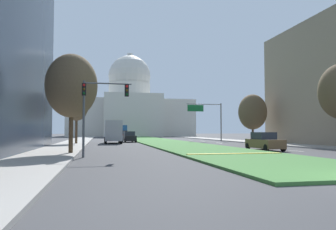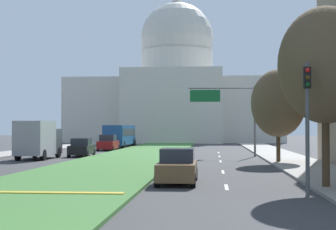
# 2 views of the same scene
# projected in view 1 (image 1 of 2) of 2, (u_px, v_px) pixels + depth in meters

# --- Properties ---
(ground_plane) EXTENTS (260.00, 260.00, 0.00)m
(ground_plane) POSITION_uv_depth(u_px,v_px,m) (153.00, 140.00, 59.32)
(ground_plane) COLOR #3D3D3F
(grass_median) EXTENTS (7.95, 88.63, 0.14)m
(grass_median) POSITION_uv_depth(u_px,v_px,m) (158.00, 141.00, 54.51)
(grass_median) COLOR #427A38
(grass_median) RESTS_ON ground_plane
(median_curb_nose) EXTENTS (7.15, 0.50, 0.04)m
(median_curb_nose) POSITION_uv_depth(u_px,v_px,m) (235.00, 154.00, 23.21)
(median_curb_nose) COLOR gold
(median_curb_nose) RESTS_ON grass_median
(lane_dashes_right) EXTENTS (0.16, 36.58, 0.01)m
(lane_dashes_right) POSITION_uv_depth(u_px,v_px,m) (222.00, 143.00, 45.89)
(lane_dashes_right) COLOR silver
(lane_dashes_right) RESTS_ON ground_plane
(sidewalk_left) EXTENTS (4.00, 88.63, 0.15)m
(sidewalk_left) POSITION_uv_depth(u_px,v_px,m) (75.00, 142.00, 47.01)
(sidewalk_left) COLOR #9E9991
(sidewalk_left) RESTS_ON ground_plane
(sidewalk_right) EXTENTS (4.00, 88.63, 0.15)m
(sidewalk_right) POSITION_uv_depth(u_px,v_px,m) (242.00, 141.00, 52.39)
(sidewalk_right) COLOR #9E9991
(sidewalk_right) RESTS_ON ground_plane
(capitol_building) EXTENTS (38.86, 28.83, 27.80)m
(capitol_building) POSITION_uv_depth(u_px,v_px,m) (130.00, 109.00, 107.12)
(capitol_building) COLOR beige
(capitol_building) RESTS_ON ground_plane
(traffic_light_near_left) EXTENTS (3.34, 0.35, 5.20)m
(traffic_light_near_left) POSITION_uv_depth(u_px,v_px,m) (97.00, 101.00, 21.97)
(traffic_light_near_left) COLOR #515456
(traffic_light_near_left) RESTS_ON ground_plane
(overhead_guide_sign) EXTENTS (6.20, 0.20, 6.50)m
(overhead_guide_sign) POSITION_uv_depth(u_px,v_px,m) (208.00, 114.00, 54.96)
(overhead_guide_sign) COLOR #515456
(overhead_guide_sign) RESTS_ON ground_plane
(street_tree_left_near) EXTENTS (3.88, 3.88, 7.64)m
(street_tree_left_near) POSITION_uv_depth(u_px,v_px,m) (72.00, 86.00, 24.48)
(street_tree_left_near) COLOR #4C3823
(street_tree_left_near) RESTS_ON ground_plane
(street_tree_left_mid) EXTENTS (3.01, 3.01, 6.85)m
(street_tree_left_mid) POSITION_uv_depth(u_px,v_px,m) (77.00, 107.00, 42.10)
(street_tree_left_mid) COLOR #4C3823
(street_tree_left_mid) RESTS_ON ground_plane
(street_tree_right_mid) EXTENTS (4.03, 4.03, 6.99)m
(street_tree_right_mid) POSITION_uv_depth(u_px,v_px,m) (253.00, 112.00, 46.09)
(street_tree_right_mid) COLOR #4C3823
(street_tree_right_mid) RESTS_ON ground_plane
(sedan_lead_stopped) EXTENTS (1.85, 4.38, 1.66)m
(sedan_lead_stopped) POSITION_uv_depth(u_px,v_px,m) (264.00, 142.00, 29.61)
(sedan_lead_stopped) COLOR brown
(sedan_lead_stopped) RESTS_ON ground_plane
(sedan_midblock) EXTENTS (2.04, 4.65, 1.69)m
(sedan_midblock) POSITION_uv_depth(u_px,v_px,m) (129.00, 137.00, 50.73)
(sedan_midblock) COLOR black
(sedan_midblock) RESTS_ON ground_plane
(sedan_distant) EXTENTS (1.97, 4.68, 1.83)m
(sedan_distant) POSITION_uv_depth(u_px,v_px,m) (123.00, 135.00, 63.75)
(sedan_distant) COLOR maroon
(sedan_distant) RESTS_ON ground_plane
(sedan_far_horizon) EXTENTS (1.90, 4.30, 1.69)m
(sedan_far_horizon) POSITION_uv_depth(u_px,v_px,m) (116.00, 135.00, 80.91)
(sedan_far_horizon) COLOR #4C5156
(sedan_far_horizon) RESTS_ON ground_plane
(box_truck_delivery) EXTENTS (2.40, 6.40, 3.20)m
(box_truck_delivery) POSITION_uv_depth(u_px,v_px,m) (113.00, 132.00, 45.86)
(box_truck_delivery) COLOR #4C5156
(box_truck_delivery) RESTS_ON ground_plane
(city_bus) EXTENTS (2.62, 11.00, 2.95)m
(city_bus) POSITION_uv_depth(u_px,v_px,m) (120.00, 131.00, 72.25)
(city_bus) COLOR #1E4C8C
(city_bus) RESTS_ON ground_plane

